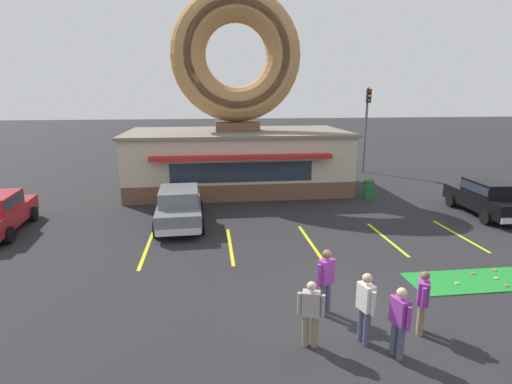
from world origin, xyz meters
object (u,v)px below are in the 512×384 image
Objects in this scene: golf_ball at (452,275)px; pedestrian_leather_jacket_man at (365,305)px; car_grey at (179,205)px; pedestrian_hooded_kid at (326,279)px; traffic_light_pole at (367,119)px; trash_bin at (368,189)px; pedestrian_blue_sweater_man at (399,319)px; pedestrian_clipboard_woman at (311,311)px; pedestrian_beanie_man at (423,300)px; car_black at (488,196)px.

pedestrian_leather_jacket_man reaches higher than golf_ball.
pedestrian_hooded_kid is at bearing -61.72° from car_grey.
trash_bin is at bearing -109.73° from traffic_light_pole.
pedestrian_blue_sweater_man is (5.09, -9.42, 0.00)m from car_grey.
car_grey reaches higher than golf_ball.
pedestrian_hooded_kid is 1.11× the size of pedestrian_clipboard_woman.
pedestrian_leather_jacket_man is 20.67m from traffic_light_pole.
golf_ball is 3.70m from pedestrian_beanie_man.
pedestrian_hooded_kid is 12.09m from trash_bin.
car_black is (5.33, 5.78, 0.82)m from golf_ball.
traffic_light_pole reaches higher than golf_ball.
car_black is 1.00× the size of car_grey.
pedestrian_beanie_man is at bearing 3.98° from pedestrian_clipboard_woman.
car_black reaches higher than trash_bin.
pedestrian_hooded_kid reaches higher than pedestrian_blue_sweater_man.
car_black is 12.66m from pedestrian_leather_jacket_man.
golf_ball is 10.47m from car_grey.
car_black and car_grey have the same top height.
car_black is at bearing -80.56° from traffic_light_pole.
car_grey reaches higher than pedestrian_beanie_man.
pedestrian_leather_jacket_man reaches higher than trash_bin.
pedestrian_blue_sweater_man is (-3.43, -3.39, 0.83)m from golf_ball.
car_grey is at bearing 118.41° from pedestrian_blue_sweater_man.
pedestrian_hooded_kid is (-1.02, 1.85, 0.08)m from pedestrian_blue_sweater_man.
trash_bin is at bearing 62.74° from pedestrian_hooded_kid.
pedestrian_clipboard_woman is 1.58× the size of trash_bin.
pedestrian_beanie_man is 1.58× the size of trash_bin.
traffic_light_pole reaches higher than pedestrian_beanie_man.
pedestrian_hooded_kid is 19.68m from traffic_light_pole.
traffic_light_pole is at bearing 65.61° from pedestrian_hooded_kid.
car_black is 12.68m from pedestrian_blue_sweater_man.
car_black reaches higher than pedestrian_clipboard_woman.
trash_bin is at bearing 67.33° from pedestrian_leather_jacket_man.
pedestrian_beanie_man is (2.67, 0.19, -0.00)m from pedestrian_clipboard_woman.
pedestrian_beanie_man is at bearing -28.84° from pedestrian_hooded_kid.
pedestrian_leather_jacket_man reaches higher than car_black.
pedestrian_clipboard_woman is (-10.49, -8.59, -0.03)m from car_black.
car_grey is at bearing 144.73° from golf_ball.
pedestrian_beanie_man reaches higher than golf_ball.
car_black is 10.94m from traffic_light_pole.
car_grey is 9.98m from pedestrian_leather_jacket_man.
pedestrian_blue_sweater_man is 0.93× the size of pedestrian_hooded_kid.
pedestrian_leather_jacket_man reaches higher than pedestrian_blue_sweater_man.
pedestrian_clipboard_woman is 13.54m from trash_bin.
golf_ball is at bearing 35.72° from pedestrian_leather_jacket_man.
traffic_light_pole reaches higher than trash_bin.
pedestrian_leather_jacket_man is 1.71× the size of trash_bin.
pedestrian_blue_sweater_man is 1.03× the size of pedestrian_clipboard_woman.
car_black is 11.48m from pedestrian_beanie_man.
pedestrian_blue_sweater_man is 1.63× the size of trash_bin.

